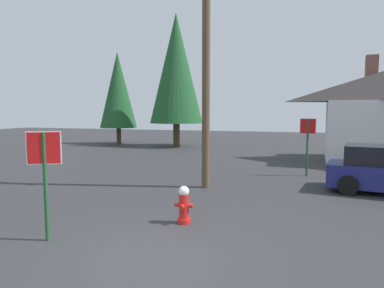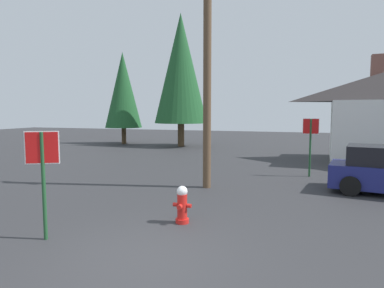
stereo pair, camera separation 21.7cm
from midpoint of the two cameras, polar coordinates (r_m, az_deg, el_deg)
ground_plane at (r=6.72m, az=-8.17°, el=-18.82°), size 80.00×80.00×0.10m
stop_sign_near at (r=7.69m, az=-24.24°, el=-3.04°), size 0.61×0.34×2.31m
fire_hydrant at (r=8.37m, az=-2.13°, el=-10.17°), size 0.46×0.39×0.91m
utility_pole at (r=12.04m, az=1.84°, el=13.53°), size 1.60×0.28×8.42m
stop_sign_far at (r=14.84m, az=18.42°, el=1.32°), size 0.64×0.08×2.41m
pine_tree_tall_left at (r=26.27m, az=-2.91°, el=12.49°), size 4.00×4.00×10.01m
pine_tree_mid_left at (r=28.82m, az=-12.53°, el=8.81°), size 3.00×3.00×7.50m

